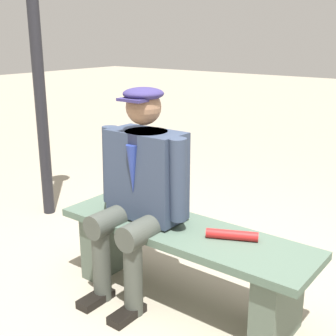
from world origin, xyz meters
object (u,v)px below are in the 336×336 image
(bench, at_px, (182,253))
(rolled_magazine, at_px, (232,235))
(lamp_post, at_px, (34,22))
(seated_man, at_px, (140,185))

(bench, height_order, rolled_magazine, rolled_magazine)
(bench, distance_m, lamp_post, 2.29)
(bench, height_order, seated_man, seated_man)
(rolled_magazine, distance_m, lamp_post, 2.43)
(rolled_magazine, xyz_separation_m, lamp_post, (2.10, -0.37, 1.16))
(bench, bearing_deg, seated_man, 13.20)
(bench, relative_size, rolled_magazine, 5.56)
(bench, xyz_separation_m, seated_man, (0.27, 0.06, 0.40))
(bench, relative_size, lamp_post, 0.59)
(bench, distance_m, rolled_magazine, 0.36)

